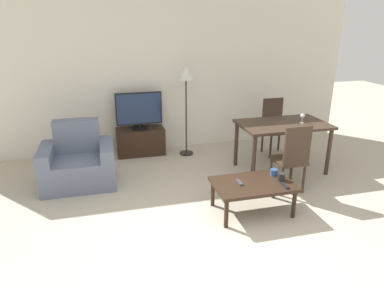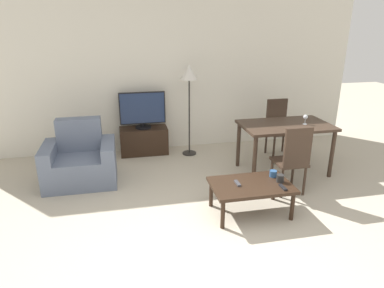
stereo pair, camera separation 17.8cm
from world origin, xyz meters
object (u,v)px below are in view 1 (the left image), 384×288
tv_stand (141,141)px  wine_glass_left (302,116)px  remote_primary (285,186)px  dining_chair_near (292,156)px  tv (139,111)px  remote_secondary (239,182)px  armchair (79,164)px  cup_white_near (274,172)px  cup_colored_far (281,177)px  floor_lamp (186,79)px  dining_table (283,129)px  coffee_table (253,186)px  dining_chair_far (274,124)px

tv_stand → wine_glass_left: bearing=-29.1°
remote_primary → dining_chair_near: bearing=54.0°
tv_stand → wine_glass_left: size_ratio=5.61×
wine_glass_left → tv: bearing=151.0°
tv → remote_secondary: size_ratio=5.19×
armchair → cup_white_near: 2.71m
cup_colored_far → dining_chair_near: bearing=46.9°
dining_chair_near → floor_lamp: bearing=120.7°
armchair → cup_colored_far: (2.44, -1.36, 0.13)m
dining_chair_near → tv_stand: bearing=133.0°
tv → dining_chair_near: (1.81, -1.94, -0.26)m
armchair → dining_chair_near: (2.79, -0.99, 0.22)m
dining_table → cup_colored_far: bearing=-118.1°
dining_chair_near → remote_secondary: size_ratio=6.42×
floor_lamp → wine_glass_left: bearing=-35.3°
dining_table → cup_white_near: 1.13m
armchair → remote_primary: (2.40, -1.52, 0.09)m
armchair → cup_white_near: size_ratio=10.89×
dining_chair_near → wine_glass_left: size_ratio=6.60×
remote_primary → cup_white_near: size_ratio=1.65×
coffee_table → floor_lamp: 2.33m
armchair → remote_secondary: armchair is taller
tv → tv_stand: bearing=90.0°
tv → remote_primary: tv is taller
cup_white_near → cup_colored_far: cup_colored_far is taller
tv_stand → wine_glass_left: 2.72m
dining_chair_near → cup_colored_far: bearing=-133.1°
armchair → remote_secondary: size_ratio=6.62×
tv → floor_lamp: 0.96m
cup_white_near → armchair: bearing=153.6°
dining_table → remote_primary: bearing=-116.4°
tv_stand → tv: bearing=-90.0°
dining_table → wine_glass_left: bearing=-13.4°
dining_chair_near → remote_primary: 0.67m
dining_chair_far → remote_secondary: (-1.33, -1.75, -0.13)m
armchair → coffee_table: bearing=-32.7°
remote_primary → dining_chair_far: bearing=66.5°
floor_lamp → remote_secondary: (0.17, -2.06, -0.91)m
coffee_table → dining_chair_far: bearing=56.7°
armchair → remote_secondary: (1.92, -1.31, 0.09)m
armchair → remote_secondary: 2.32m
armchair → cup_white_near: bearing=-26.4°
remote_primary → cup_white_near: bearing=86.3°
floor_lamp → dining_table: bearing=-38.9°
dining_chair_far → floor_lamp: floor_lamp is taller
remote_secondary → tv_stand: bearing=112.6°
remote_secondary → cup_colored_far: 0.52m
dining_chair_near → wine_glass_left: (0.51, 0.65, 0.34)m
remote_primary → cup_colored_far: bearing=76.0°
dining_chair_near → wine_glass_left: bearing=52.1°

